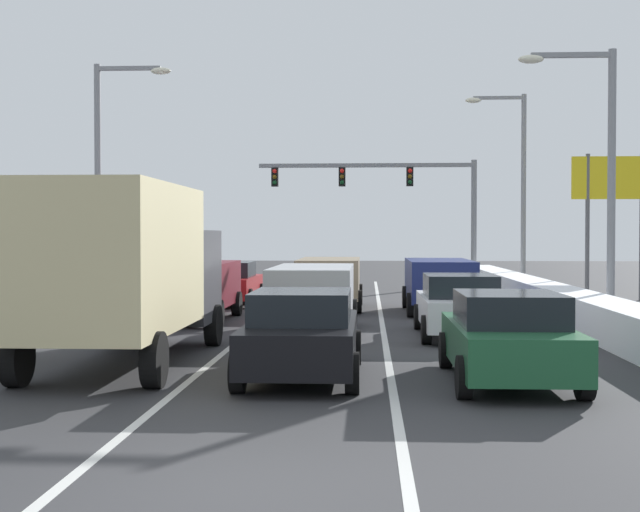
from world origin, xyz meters
The scene contains 19 objects.
ground_plane centered at (0.00, 14.40, 0.00)m, with size 120.00×120.00×0.00m, color #333335.
lane_stripe_between_right_lane_and_center_lane centered at (1.70, 18.00, 0.00)m, with size 0.14×39.60×0.01m, color silver.
lane_stripe_between_center_lane_and_left_lane centered at (-1.70, 18.00, 0.00)m, with size 0.14×39.60×0.01m, color silver.
snow_bank_right_shoulder centered at (7.00, 18.00, 0.44)m, with size 1.26×39.60×0.89m, color white.
snow_bank_left_shoulder centered at (-7.00, 18.00, 0.37)m, with size 2.06×39.60×0.74m, color white.
sedan_green_right_lane_nearest centered at (3.64, 6.47, 0.76)m, with size 2.00×4.50×1.51m.
sedan_white_right_lane_second centered at (3.51, 13.05, 0.76)m, with size 2.00×4.50×1.51m.
suv_navy_right_lane_third centered at (3.55, 19.63, 1.02)m, with size 2.16×4.90×1.67m.
sedan_black_center_lane_nearest centered at (0.18, 6.77, 0.76)m, with size 2.00×4.50×1.51m.
suv_silver_center_lane_second centered at (-0.07, 13.69, 1.02)m, with size 2.16×4.90×1.67m.
suv_tan_center_lane_third centered at (0.03, 20.81, 1.02)m, with size 2.16×4.90×1.67m.
box_truck_left_lane_nearest centered at (-3.24, 8.04, 1.90)m, with size 2.53×7.20×3.36m.
suv_maroon_left_lane_second centered at (-3.64, 16.52, 1.02)m, with size 2.16×4.90×1.67m.
sedan_red_left_lane_third centered at (-3.57, 22.42, 0.76)m, with size 2.00×4.50×1.51m.
traffic_light_gantry centered at (2.77, 35.99, 4.74)m, with size 10.94×0.47×6.20m.
street_lamp_right_near centered at (7.58, 16.20, 4.55)m, with size 2.66×0.36×7.53m.
street_lamp_right_mid centered at (7.76, 30.60, 5.12)m, with size 2.66×0.36×8.60m.
street_lamp_left_mid centered at (-7.59, 21.40, 4.95)m, with size 2.66×0.36×8.29m.
roadside_sign_right centered at (10.55, 25.24, 4.02)m, with size 3.20×0.16×5.50m.
Camera 1 is at (1.30, -8.22, 2.47)m, focal length 49.26 mm.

